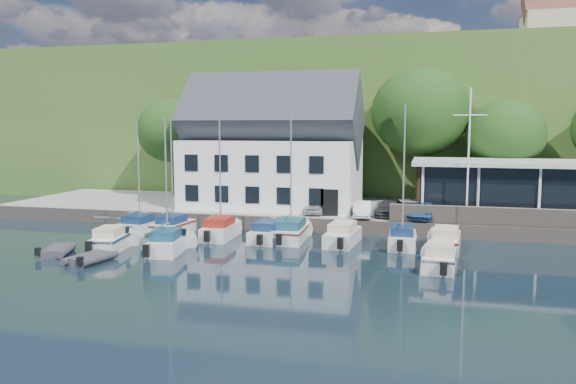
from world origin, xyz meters
name	(u,v)px	position (x,y,z in m)	size (l,w,h in m)	color
ground	(316,272)	(0.00, 0.00, 0.00)	(180.00, 180.00, 0.00)	black
quay	(358,213)	(0.00, 17.50, 0.50)	(60.00, 13.00, 1.00)	gray
quay_face	(346,227)	(0.00, 11.00, 0.50)	(60.00, 0.30, 1.00)	#70645A
hillside	(393,124)	(0.00, 62.00, 8.00)	(160.00, 75.00, 16.00)	#345821
field_patch	(446,75)	(8.00, 70.00, 16.15)	(50.00, 30.00, 0.30)	#546633
farmhouse	(565,29)	(22.00, 52.00, 20.10)	(10.40, 7.00, 8.20)	#BCAF91
harbor_building	(273,154)	(-7.00, 16.50, 5.35)	(14.40, 8.20, 8.70)	white
club_pavilion	(503,188)	(11.00, 16.00, 3.05)	(13.20, 7.20, 4.10)	black
seawall	(526,217)	(12.00, 11.40, 1.60)	(18.00, 0.50, 1.20)	#70645A
gangway	(124,228)	(-16.50, 9.00, 0.00)	(1.20, 6.00, 1.40)	silver
car_silver	(313,206)	(-2.95, 13.38, 1.60)	(1.41, 3.51, 1.20)	silver
car_white	(363,209)	(0.97, 12.52, 1.58)	(1.23, 3.52, 1.16)	silver
car_dgrey	(390,208)	(2.86, 13.70, 1.59)	(1.65, 4.06, 1.18)	#2A2A2E
car_blue	(423,210)	(5.30, 12.82, 1.64)	(1.49, 3.77, 1.29)	#294C7F
flagpole	(469,156)	(8.20, 11.95, 5.62)	(2.22, 0.20, 9.24)	white
tree_0	(173,147)	(-18.34, 21.39, 5.64)	(6.79, 6.79, 9.28)	#17340F
tree_1	(234,142)	(-12.30, 21.79, 6.17)	(7.57, 7.57, 10.34)	#17340F
tree_2	(316,142)	(-4.29, 21.24, 6.25)	(7.68, 7.68, 10.50)	#17340F
tree_3	(420,135)	(4.74, 22.63, 6.87)	(8.59, 8.59, 11.75)	#17340F
tree_4	(505,153)	(11.72, 21.68, 5.44)	(6.50, 6.50, 8.89)	#17340F
boat_r1_0	(139,174)	(-14.34, 7.49, 4.25)	(2.06, 5.05, 8.50)	silver
boat_r1_1	(172,174)	(-11.95, 7.87, 4.30)	(1.95, 5.14, 8.59)	silver
boat_r1_2	(220,172)	(-8.14, 7.37, 4.55)	(1.91, 5.98, 9.11)	silver
boat_r1_3	(269,230)	(-4.72, 7.41, 0.68)	(1.96, 6.03, 1.35)	silver
boat_r1_4	(291,174)	(-3.31, 7.86, 4.49)	(2.11, 6.73, 8.99)	silver
boat_r1_5	(343,233)	(0.29, 7.39, 0.74)	(1.87, 6.11, 1.48)	silver
boat_r1_6	(404,179)	(4.08, 7.38, 4.34)	(1.81, 5.24, 8.68)	silver
boat_r1_7	(446,238)	(6.72, 7.46, 0.71)	(1.85, 6.37, 1.42)	silver
boat_r2_0	(111,238)	(-13.39, 2.18, 0.74)	(1.73, 5.01, 1.48)	silver
boat_r2_1	(166,180)	(-9.65, 2.33, 4.46)	(1.88, 5.33, 8.92)	silver
boat_r2_4	(440,256)	(6.29, 2.48, 0.69)	(1.82, 5.47, 1.38)	silver
dinghy_0	(58,249)	(-15.83, 0.31, 0.33)	(1.68, 2.81, 0.65)	#343338
dinghy_1	(90,257)	(-12.75, -1.05, 0.33)	(1.68, 2.81, 0.65)	#343338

